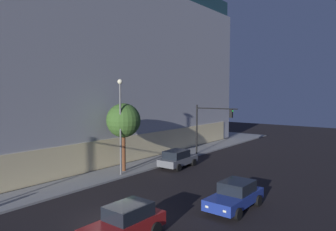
{
  "coord_description": "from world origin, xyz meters",
  "views": [
    {
      "loc": [
        -11.76,
        -12.79,
        7.21
      ],
      "look_at": [
        8.4,
        2.78,
        5.38
      ],
      "focal_mm": 33.7,
      "sensor_mm": 36.0,
      "label": 1
    }
  ],
  "objects_px": {
    "car_grey": "(178,158)",
    "traffic_light_far_corner": "(210,121)",
    "car_red": "(125,222)",
    "street_lamp_sidewalk": "(120,115)",
    "sidewalk_tree": "(123,121)",
    "modern_building": "(67,69)",
    "car_blue": "(235,195)"
  },
  "relations": [
    {
      "from": "car_grey",
      "to": "traffic_light_far_corner",
      "type": "bearing_deg",
      "value": 1.92
    },
    {
      "from": "traffic_light_far_corner",
      "to": "street_lamp_sidewalk",
      "type": "distance_m",
      "value": 12.3
    },
    {
      "from": "sidewalk_tree",
      "to": "car_grey",
      "type": "relative_size",
      "value": 1.37
    },
    {
      "from": "street_lamp_sidewalk",
      "to": "sidewalk_tree",
      "type": "distance_m",
      "value": 1.44
    },
    {
      "from": "car_red",
      "to": "car_blue",
      "type": "relative_size",
      "value": 0.95
    },
    {
      "from": "car_red",
      "to": "car_grey",
      "type": "height_order",
      "value": "car_red"
    },
    {
      "from": "modern_building",
      "to": "sidewalk_tree",
      "type": "xyz_separation_m",
      "value": [
        -6.25,
        -17.48,
        -5.74
      ]
    },
    {
      "from": "modern_building",
      "to": "car_red",
      "type": "xyz_separation_m",
      "value": [
        -15.55,
        -27.08,
        -9.58
      ]
    },
    {
      "from": "car_red",
      "to": "car_grey",
      "type": "xyz_separation_m",
      "value": [
        13.82,
        6.86,
        -0.01
      ]
    },
    {
      "from": "traffic_light_far_corner",
      "to": "car_grey",
      "type": "distance_m",
      "value": 7.23
    },
    {
      "from": "modern_building",
      "to": "car_blue",
      "type": "xyz_separation_m",
      "value": [
        -8.37,
        -29.48,
        -9.61
      ]
    },
    {
      "from": "car_blue",
      "to": "car_grey",
      "type": "bearing_deg",
      "value": 54.32
    },
    {
      "from": "car_red",
      "to": "car_blue",
      "type": "xyz_separation_m",
      "value": [
        7.18,
        -2.39,
        -0.03
      ]
    },
    {
      "from": "traffic_light_far_corner",
      "to": "car_red",
      "type": "xyz_separation_m",
      "value": [
        -20.32,
        -7.08,
        -3.17
      ]
    },
    {
      "from": "car_grey",
      "to": "car_blue",
      "type": "bearing_deg",
      "value": -125.68
    },
    {
      "from": "traffic_light_far_corner",
      "to": "car_grey",
      "type": "relative_size",
      "value": 1.27
    },
    {
      "from": "modern_building",
      "to": "car_red",
      "type": "height_order",
      "value": "modern_building"
    },
    {
      "from": "traffic_light_far_corner",
      "to": "street_lamp_sidewalk",
      "type": "xyz_separation_m",
      "value": [
        -12.11,
        1.78,
        1.25
      ]
    },
    {
      "from": "traffic_light_far_corner",
      "to": "car_red",
      "type": "distance_m",
      "value": 21.75
    },
    {
      "from": "sidewalk_tree",
      "to": "modern_building",
      "type": "bearing_deg",
      "value": 70.31
    },
    {
      "from": "modern_building",
      "to": "car_grey",
      "type": "bearing_deg",
      "value": -94.89
    },
    {
      "from": "traffic_light_far_corner",
      "to": "sidewalk_tree",
      "type": "bearing_deg",
      "value": 167.1
    },
    {
      "from": "modern_building",
      "to": "car_red",
      "type": "bearing_deg",
      "value": -119.87
    },
    {
      "from": "street_lamp_sidewalk",
      "to": "car_blue",
      "type": "height_order",
      "value": "street_lamp_sidewalk"
    },
    {
      "from": "car_red",
      "to": "car_blue",
      "type": "bearing_deg",
      "value": -18.42
    },
    {
      "from": "traffic_light_far_corner",
      "to": "car_grey",
      "type": "height_order",
      "value": "traffic_light_far_corner"
    },
    {
      "from": "modern_building",
      "to": "car_grey",
      "type": "distance_m",
      "value": 22.45
    },
    {
      "from": "street_lamp_sidewalk",
      "to": "sidewalk_tree",
      "type": "bearing_deg",
      "value": 34.37
    },
    {
      "from": "sidewalk_tree",
      "to": "car_blue",
      "type": "height_order",
      "value": "sidewalk_tree"
    },
    {
      "from": "modern_building",
      "to": "car_blue",
      "type": "height_order",
      "value": "modern_building"
    },
    {
      "from": "street_lamp_sidewalk",
      "to": "car_blue",
      "type": "relative_size",
      "value": 1.77
    },
    {
      "from": "traffic_light_far_corner",
      "to": "car_red",
      "type": "height_order",
      "value": "traffic_light_far_corner"
    }
  ]
}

